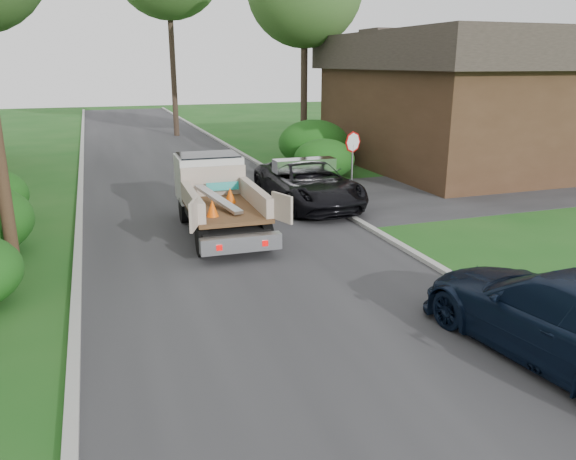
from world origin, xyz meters
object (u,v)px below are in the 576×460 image
(black_pickup, at_px, (308,183))
(flatbed_truck, at_px, (215,190))
(house_right, at_px, (458,99))
(navy_suv, at_px, (564,316))
(stop_sign, at_px, (353,151))

(black_pickup, bearing_deg, flatbed_truck, -156.64)
(house_right, xyz_separation_m, navy_suv, (-9.40, -16.50, -2.39))
(flatbed_truck, distance_m, navy_suv, 10.44)
(flatbed_truck, relative_size, black_pickup, 0.99)
(house_right, height_order, flatbed_truck, house_right)
(flatbed_truck, height_order, navy_suv, flatbed_truck)
(stop_sign, xyz_separation_m, black_pickup, (-1.74, -0.17, -1.01))
(house_right, xyz_separation_m, black_pickup, (-9.54, -5.17, -2.39))
(black_pickup, bearing_deg, house_right, 27.95)
(navy_suv, bearing_deg, black_pickup, -96.27)
(black_pickup, relative_size, navy_suv, 1.04)
(stop_sign, relative_size, black_pickup, 0.45)
(stop_sign, bearing_deg, navy_suv, -97.93)
(house_right, distance_m, navy_suv, 19.14)
(stop_sign, height_order, navy_suv, stop_sign)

